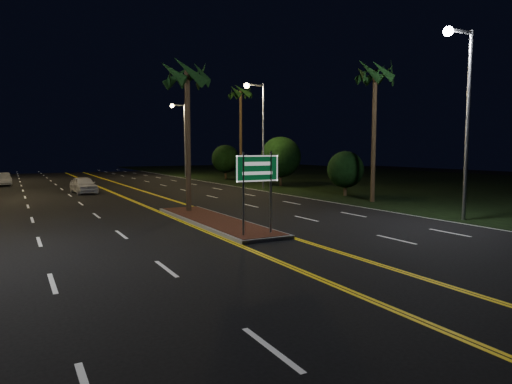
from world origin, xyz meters
TOP-DOWN VIEW (x-y plane):
  - ground at (0.00, 0.00)m, footprint 120.00×120.00m
  - grass_right at (30.00, 25.00)m, footprint 40.00×110.00m
  - median_island at (0.00, 7.00)m, footprint 2.25×10.25m
  - highway_sign at (0.00, 2.80)m, footprint 1.80×0.08m
  - streetlight_right_near at (10.61, 2.00)m, footprint 1.91×0.44m
  - streetlight_right_mid at (10.61, 22.00)m, footprint 1.91×0.44m
  - streetlight_right_far at (10.61, 42.00)m, footprint 1.91×0.44m
  - palm_median at (0.00, 10.50)m, footprint 2.40×2.40m
  - palm_right_near at (12.50, 10.00)m, footprint 2.40×2.40m
  - palm_right_far at (12.80, 30.00)m, footprint 2.40×2.40m
  - shrub_near at (13.50, 14.00)m, footprint 2.70×2.70m
  - shrub_mid at (14.00, 24.00)m, footprint 3.78×3.78m
  - shrub_far at (13.80, 36.00)m, footprint 3.24×3.24m
  - car_near at (-3.33, 25.28)m, footprint 2.40×4.79m
  - car_far at (-9.08, 36.94)m, footprint 2.32×4.46m
  - warning_sign at (10.80, 20.50)m, footprint 0.95×0.30m

SIDE VIEW (x-z plane):
  - ground at x=0.00m, z-range 0.00..0.00m
  - grass_right at x=30.00m, z-range 0.00..0.01m
  - median_island at x=0.00m, z-range 0.00..0.17m
  - car_far at x=-9.08m, z-range 0.00..1.43m
  - car_near at x=-3.33m, z-range 0.00..1.54m
  - warning_sign at x=10.80m, z-range 0.34..2.68m
  - shrub_near at x=13.50m, z-range 0.30..3.60m
  - shrub_far at x=13.80m, z-range 0.36..4.32m
  - highway_sign at x=0.00m, z-range 0.80..4.00m
  - shrub_mid at x=14.00m, z-range 0.42..5.04m
  - streetlight_right_near at x=10.61m, z-range 1.16..10.16m
  - streetlight_right_mid at x=10.61m, z-range 1.16..10.16m
  - streetlight_right_far at x=10.61m, z-range 1.16..10.16m
  - palm_median at x=0.00m, z-range 3.13..11.43m
  - palm_right_near at x=12.50m, z-range 3.56..12.86m
  - palm_right_far at x=12.80m, z-range 3.99..14.29m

